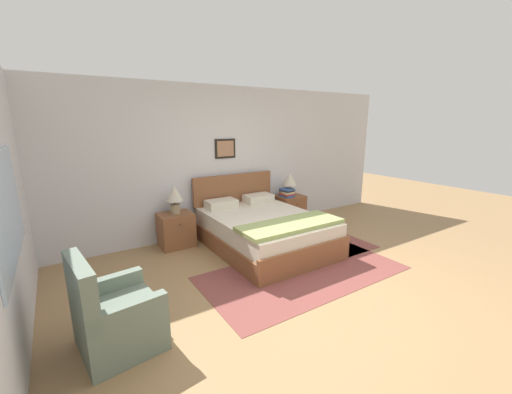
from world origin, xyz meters
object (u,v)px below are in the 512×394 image
object	(u,v)px
nightstand_near_window	(176,230)
table_lamp_near_window	(175,196)
nightstand_by_door	(290,209)
table_lamp_by_door	(290,181)
armchair	(114,317)
bed	(264,230)

from	to	relation	value
nightstand_near_window	table_lamp_near_window	bearing A→B (deg)	51.13
nightstand_near_window	table_lamp_near_window	xyz separation A→B (m)	(0.01, 0.02, 0.57)
nightstand_by_door	table_lamp_by_door	world-z (taller)	table_lamp_by_door
nightstand_near_window	table_lamp_near_window	size ratio (longest dim) A/B	1.20
nightstand_near_window	table_lamp_near_window	distance (m)	0.57
table_lamp_near_window	table_lamp_by_door	xyz separation A→B (m)	(2.34, 0.00, 0.00)
nightstand_by_door	armchair	bearing A→B (deg)	-150.59
table_lamp_by_door	nightstand_by_door	bearing A→B (deg)	-85.20
nightstand_near_window	bed	bearing A→B (deg)	-34.60
bed	table_lamp_near_window	bearing A→B (deg)	144.60
bed	table_lamp_by_door	distance (m)	1.54
bed	nightstand_near_window	bearing A→B (deg)	145.40
armchair	bed	bearing A→B (deg)	109.30
table_lamp_near_window	table_lamp_by_door	bearing A→B (deg)	0.00
armchair	nightstand_by_door	size ratio (longest dim) A/B	1.64
table_lamp_near_window	nightstand_near_window	bearing A→B (deg)	-128.87
nightstand_by_door	table_lamp_by_door	xyz separation A→B (m)	(-0.00, 0.02, 0.57)
bed	nightstand_by_door	xyz separation A→B (m)	(1.18, 0.81, -0.02)
table_lamp_by_door	armchair	bearing A→B (deg)	-150.40
armchair	nightstand_by_door	distance (m)	4.13
bed	nightstand_by_door	size ratio (longest dim) A/B	3.78
bed	table_lamp_by_door	world-z (taller)	bed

